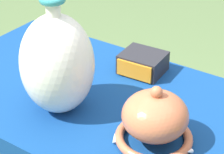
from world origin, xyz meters
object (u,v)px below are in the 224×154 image
at_px(vase_dome_bell, 155,120).
at_px(mosaic_tile_box, 143,63).
at_px(vase_tall_bulbous, 57,64).
at_px(bowl_shallow_porcelain, 62,58).

xyz_separation_m(vase_dome_bell, mosaic_tile_box, (-0.20, 0.28, -0.03)).
xyz_separation_m(vase_tall_bulbous, mosaic_tile_box, (0.09, 0.30, -0.11)).
height_order(vase_tall_bulbous, mosaic_tile_box, vase_tall_bulbous).
height_order(vase_tall_bulbous, vase_dome_bell, vase_tall_bulbous).
bearing_deg(mosaic_tile_box, vase_dome_bell, -58.19).
relative_size(vase_tall_bulbous, mosaic_tile_box, 2.37).
height_order(vase_tall_bulbous, bowl_shallow_porcelain, vase_tall_bulbous).
distance_m(vase_tall_bulbous, mosaic_tile_box, 0.33).
bearing_deg(bowl_shallow_porcelain, vase_dome_bell, -20.59).
xyz_separation_m(vase_dome_bell, bowl_shallow_porcelain, (-0.43, 0.16, -0.03)).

